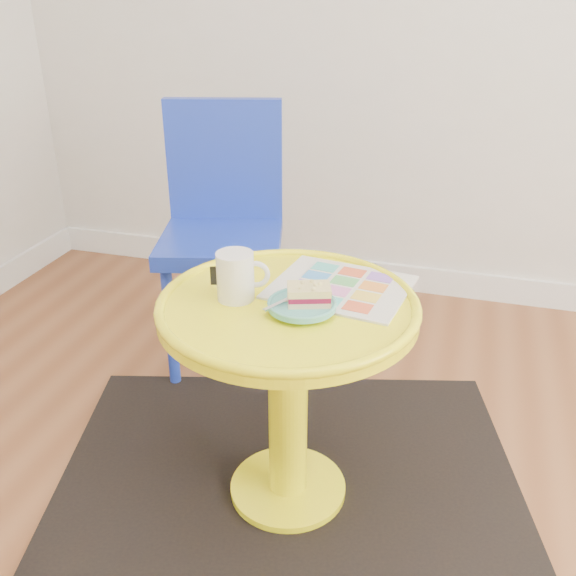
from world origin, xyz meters
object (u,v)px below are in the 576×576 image
(chair, at_px, (223,219))
(mug, at_px, (236,275))
(side_table, at_px, (288,362))
(plate, at_px, (302,305))
(newspaper, at_px, (340,287))

(chair, xyz_separation_m, mug, (0.31, -0.68, 0.13))
(chair, distance_m, mug, 0.76)
(chair, bearing_deg, side_table, -71.69)
(side_table, bearing_deg, mug, -175.20)
(plate, bearing_deg, side_table, 142.18)
(newspaper, distance_m, mug, 0.27)
(newspaper, bearing_deg, side_table, -123.60)
(chair, height_order, plate, chair)
(chair, bearing_deg, newspaper, -60.64)
(mug, bearing_deg, chair, 100.83)
(chair, bearing_deg, mug, -80.18)
(side_table, height_order, plate, plate)
(newspaper, bearing_deg, plate, -103.53)
(side_table, bearing_deg, plate, -37.82)
(chair, height_order, newspaper, chair)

